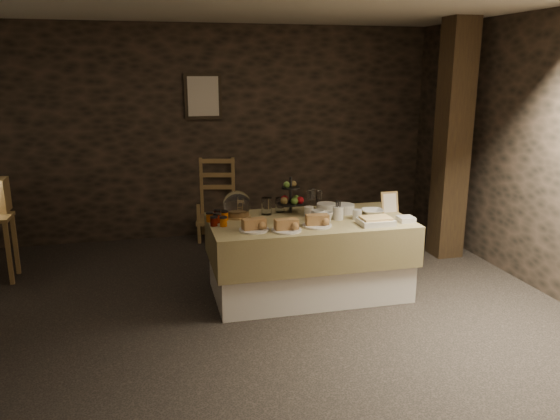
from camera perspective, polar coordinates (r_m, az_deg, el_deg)
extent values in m
cube|color=black|center=(4.82, -2.42, -10.86)|extent=(5.50, 5.00, 0.01)
cube|color=black|center=(6.87, -6.69, 8.00)|extent=(5.50, 0.02, 2.60)
cube|color=black|center=(2.11, 10.80, -7.00)|extent=(5.50, 0.02, 2.60)
cube|color=black|center=(5.64, 26.13, 5.22)|extent=(0.02, 5.00, 2.60)
cube|color=white|center=(5.14, 3.02, -5.09)|extent=(1.76, 0.91, 0.69)
cube|color=olive|center=(5.08, 3.05, -3.01)|extent=(1.83, 0.97, 0.37)
cube|color=olive|center=(5.97, -26.48, -4.12)|extent=(0.04, 0.04, 0.63)
cube|color=olive|center=(6.24, -25.91, -3.28)|extent=(0.04, 0.04, 0.63)
cube|color=olive|center=(6.85, -6.61, -0.97)|extent=(0.55, 0.54, 0.06)
cube|color=olive|center=(6.91, -6.94, 3.65)|extent=(0.44, 0.13, 0.44)
cube|color=black|center=(6.30, 17.57, 6.85)|extent=(0.30, 0.30, 2.60)
cube|color=black|center=(6.79, -8.05, 11.69)|extent=(0.45, 0.03, 0.55)
cube|color=beige|center=(6.77, -8.03, 11.68)|extent=(0.37, 0.01, 0.47)
cylinder|color=silver|center=(5.23, 4.87, 0.16)|extent=(0.19, 0.19, 0.10)
cylinder|color=silver|center=(5.27, 6.70, 0.15)|extent=(0.20, 0.20, 0.08)
cylinder|color=silver|center=(5.03, 6.08, -0.32)|extent=(0.10, 0.10, 0.12)
imported|color=silver|center=(4.97, 4.01, -0.58)|extent=(0.17, 0.17, 0.10)
imported|color=silver|center=(4.95, 4.98, -0.72)|extent=(0.10, 0.10, 0.09)
cylinder|color=silver|center=(5.11, 3.04, -0.17)|extent=(0.09, 0.09, 0.09)
cylinder|color=silver|center=(5.07, 8.06, -0.45)|extent=(0.08, 0.08, 0.09)
imported|color=silver|center=(5.26, 9.63, -0.20)|extent=(0.23, 0.23, 0.05)
cylinder|color=olive|center=(5.12, -4.49, -0.64)|extent=(0.26, 0.26, 0.01)
cylinder|color=brown|center=(5.11, -4.50, -0.19)|extent=(0.22, 0.22, 0.07)
sphere|color=white|center=(5.10, -4.51, 0.60)|extent=(0.26, 0.26, 0.26)
cylinder|color=black|center=(5.21, 1.13, 1.58)|extent=(0.02, 0.02, 0.35)
cylinder|color=black|center=(5.23, 1.12, 0.71)|extent=(0.25, 0.25, 0.01)
cylinder|color=black|center=(5.20, 1.13, 2.36)|extent=(0.17, 0.17, 0.01)
sphere|color=#507A2C|center=(5.27, 1.69, 1.19)|extent=(0.07, 0.07, 0.07)
sphere|color=maroon|center=(5.25, 0.47, 1.15)|extent=(0.07, 0.07, 0.07)
sphere|color=#507A2C|center=(5.17, 1.52, 0.94)|extent=(0.07, 0.07, 0.07)
sphere|color=brown|center=(5.18, 0.44, 0.96)|extent=(0.07, 0.07, 0.07)
sphere|color=maroon|center=(5.21, 2.12, 1.03)|extent=(0.07, 0.07, 0.07)
cylinder|color=silver|center=(4.68, -2.73, -2.06)|extent=(0.26, 0.26, 0.01)
cube|color=brown|center=(4.66, -2.74, -1.44)|extent=(0.21, 0.12, 0.09)
cylinder|color=silver|center=(4.66, 0.67, -2.10)|extent=(0.26, 0.26, 0.01)
cube|color=brown|center=(4.65, 0.67, -1.48)|extent=(0.20, 0.10, 0.09)
cylinder|color=silver|center=(4.81, 3.90, -1.61)|extent=(0.26, 0.26, 0.01)
cube|color=brown|center=(4.80, 3.91, -1.01)|extent=(0.20, 0.10, 0.09)
cylinder|color=#520D03|center=(4.93, -6.60, -0.91)|extent=(0.06, 0.06, 0.07)
cylinder|color=#CA5D0A|center=(4.81, -5.93, -1.28)|extent=(0.06, 0.06, 0.07)
cylinder|color=#520D03|center=(4.83, -6.92, -1.24)|extent=(0.06, 0.06, 0.07)
cylinder|color=#CA5D0A|center=(5.01, -5.80, -0.64)|extent=(0.06, 0.06, 0.07)
cylinder|color=#520D03|center=(5.06, -6.56, -0.51)|extent=(0.06, 0.06, 0.07)
cylinder|color=#CA5D0A|center=(4.98, -7.36, -0.80)|extent=(0.06, 0.06, 0.07)
cube|color=silver|center=(4.92, 9.97, -1.22)|extent=(0.30, 0.22, 0.05)
cube|color=#FBCD7F|center=(4.91, 9.99, -0.83)|extent=(0.26, 0.18, 0.02)
cube|color=silver|center=(5.08, 13.00, -0.93)|extent=(0.14, 0.14, 0.04)
cube|color=olive|center=(5.37, 11.39, 0.74)|extent=(0.17, 0.07, 0.22)
cylinder|color=white|center=(5.18, -1.40, 0.41)|extent=(0.10, 0.10, 0.16)
cylinder|color=white|center=(5.27, -0.01, 0.54)|extent=(0.09, 0.09, 0.14)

